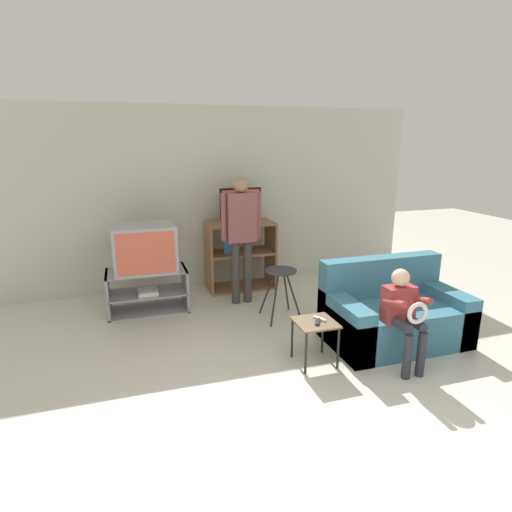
# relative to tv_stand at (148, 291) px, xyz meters

# --- Properties ---
(ground_plane) EXTENTS (18.00, 18.00, 0.00)m
(ground_plane) POSITION_rel_tv_stand_xyz_m (0.97, -3.22, -0.27)
(ground_plane) COLOR beige
(wall_back) EXTENTS (6.40, 0.06, 2.60)m
(wall_back) POSITION_rel_tv_stand_xyz_m (0.97, 0.82, 1.03)
(wall_back) COLOR beige
(wall_back) RESTS_ON ground_plane
(tv_stand) EXTENTS (0.99, 0.51, 0.54)m
(tv_stand) POSITION_rel_tv_stand_xyz_m (0.00, 0.00, 0.00)
(tv_stand) COLOR #939399
(tv_stand) RESTS_ON ground_plane
(television_main) EXTENTS (0.76, 0.59, 0.59)m
(television_main) POSITION_rel_tv_stand_xyz_m (-0.00, -0.00, 0.57)
(television_main) COLOR #9E9EA3
(television_main) RESTS_ON tv_stand
(media_shelf) EXTENTS (0.98, 0.51, 0.99)m
(media_shelf) POSITION_rel_tv_stand_xyz_m (1.37, 0.49, 0.24)
(media_shelf) COLOR #8E6642
(media_shelf) RESTS_ON ground_plane
(television_flat) EXTENTS (0.60, 0.20, 0.49)m
(television_flat) POSITION_rel_tv_stand_xyz_m (1.38, 0.48, 0.96)
(television_flat) COLOR black
(television_flat) RESTS_ON media_shelf
(folding_stool) EXTENTS (0.42, 0.45, 0.63)m
(folding_stool) POSITION_rel_tv_stand_xyz_m (1.53, -0.74, 0.25)
(folding_stool) COLOR black
(folding_stool) RESTS_ON ground_plane
(snack_table) EXTENTS (0.39, 0.39, 0.44)m
(snack_table) POSITION_rel_tv_stand_xyz_m (1.47, -1.86, 0.10)
(snack_table) COLOR brown
(snack_table) RESTS_ON ground_plane
(remote_control_black) EXTENTS (0.10, 0.14, 0.02)m
(remote_control_black) POSITION_rel_tv_stand_xyz_m (1.48, -1.89, 0.18)
(remote_control_black) COLOR #232328
(remote_control_black) RESTS_ON snack_table
(remote_control_white) EXTENTS (0.09, 0.15, 0.02)m
(remote_control_white) POSITION_rel_tv_stand_xyz_m (1.52, -1.83, 0.18)
(remote_control_white) COLOR silver
(remote_control_white) RESTS_ON snack_table
(couch) EXTENTS (1.44, 0.86, 0.87)m
(couch) POSITION_rel_tv_stand_xyz_m (2.49, -1.66, 0.03)
(couch) COLOR teal
(couch) RESTS_ON ground_plane
(person_standing_adult) EXTENTS (0.53, 0.21, 1.69)m
(person_standing_adult) POSITION_rel_tv_stand_xyz_m (1.23, -0.08, 0.76)
(person_standing_adult) COLOR #3D3833
(person_standing_adult) RESTS_ON ground_plane
(person_seated_child) EXTENTS (0.33, 0.43, 0.96)m
(person_seated_child) POSITION_rel_tv_stand_xyz_m (2.23, -2.17, 0.31)
(person_seated_child) COLOR #2D2D38
(person_seated_child) RESTS_ON ground_plane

